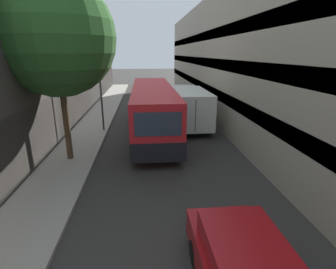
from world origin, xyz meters
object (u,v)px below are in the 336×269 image
at_px(bus, 153,109).
at_px(box_truck, 186,105).
at_px(street_lamp, 97,45).
at_px(street_tree_left, 56,37).

height_order(bus, box_truck, bus).
distance_m(box_truck, street_lamp, 7.08).
height_order(box_truck, street_tree_left, street_tree_left).
relative_size(bus, street_lamp, 1.49).
bearing_deg(box_truck, street_tree_left, -137.68).
height_order(box_truck, street_lamp, street_lamp).
relative_size(street_lamp, street_tree_left, 0.98).
bearing_deg(bus, box_truck, 36.82).
height_order(street_lamp, street_tree_left, street_tree_left).
relative_size(box_truck, street_tree_left, 0.90).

